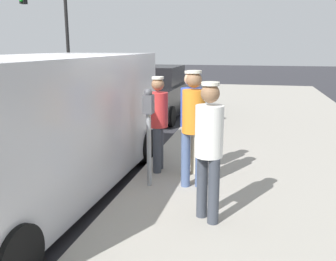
% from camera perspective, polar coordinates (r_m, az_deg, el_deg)
% --- Properties ---
extents(ground_plane, '(80.00, 80.00, 0.00)m').
position_cam_1_polar(ground_plane, '(6.36, -14.94, -8.61)').
color(ground_plane, '#2D2D33').
extents(sidewalk_slab, '(5.00, 32.00, 0.15)m').
position_cam_1_polar(sidewalk_slab, '(5.68, 18.70, -10.72)').
color(sidewalk_slab, '#9E998E').
rests_on(sidewalk_slab, ground).
extents(parking_meter_near, '(0.14, 0.18, 1.52)m').
position_cam_1_polar(parking_meter_near, '(5.57, -3.01, 1.47)').
color(parking_meter_near, gray).
rests_on(parking_meter_near, sidewalk_slab).
extents(parking_meter_far, '(0.14, 0.18, 1.52)m').
position_cam_1_polar(parking_meter_far, '(9.89, 4.16, 6.51)').
color(parking_meter_far, gray).
rests_on(parking_meter_far, sidewalk_slab).
extents(pedestrian_in_red, '(0.34, 0.36, 1.64)m').
position_cam_1_polar(pedestrian_in_red, '(6.28, -1.55, 1.92)').
color(pedestrian_in_red, '#383D47').
rests_on(pedestrian_in_red, sidewalk_slab).
extents(pedestrian_in_white, '(0.34, 0.34, 1.73)m').
position_cam_1_polar(pedestrian_in_white, '(4.46, 6.36, -1.98)').
color(pedestrian_in_white, '#383D47').
rests_on(pedestrian_in_white, sidewalk_slab).
extents(pedestrian_in_orange, '(0.36, 0.34, 1.79)m').
position_cam_1_polar(pedestrian_in_orange, '(5.54, 3.94, 1.44)').
color(pedestrian_in_orange, '#4C608C').
rests_on(pedestrian_in_orange, sidewalk_slab).
extents(pedestrian_in_blue, '(0.34, 0.34, 1.75)m').
position_cam_1_polar(pedestrian_in_blue, '(6.09, 3.54, 2.23)').
color(pedestrian_in_blue, beige).
rests_on(pedestrian_in_blue, sidewalk_slab).
extents(parked_van, '(2.21, 5.24, 2.15)m').
position_cam_1_polar(parked_van, '(5.76, -18.86, 0.89)').
color(parked_van, '#BCBCC1').
rests_on(parked_van, ground).
extents(parked_sedan_ahead, '(2.00, 4.43, 1.65)m').
position_cam_1_polar(parked_sedan_ahead, '(12.31, -1.83, 5.79)').
color(parked_sedan_ahead, black).
rests_on(parked_sedan_ahead, ground).
extents(traffic_light_corner, '(2.48, 0.42, 5.20)m').
position_cam_1_polar(traffic_light_corner, '(19.18, -17.79, 16.07)').
color(traffic_light_corner, black).
rests_on(traffic_light_corner, ground).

